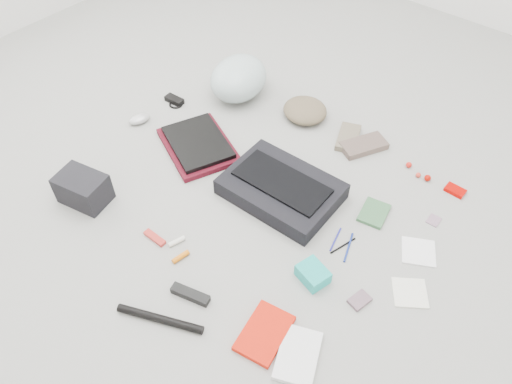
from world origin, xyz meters
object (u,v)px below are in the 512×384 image
Objects in this scene: camera_bag at (83,189)px; accordion_wallet at (313,274)px; book_red at (264,333)px; laptop at (198,142)px; bike_helmet at (239,78)px; messenger_bag at (281,189)px.

camera_bag reaches higher than accordion_wallet.
book_red is 0.29m from accordion_wallet.
bike_helmet reaches higher than laptop.
messenger_bag is at bearing 28.87° from camera_bag.
book_red is (0.96, 0.00, -0.05)m from camera_bag.
messenger_bag is at bearing 112.47° from book_red.
camera_bag is 1.00m from accordion_wallet.
bike_helmet is (-0.60, 0.42, 0.06)m from messenger_bag.
laptop is at bearing 137.05° from book_red.
messenger_bag is 0.73m from bike_helmet.
bike_helmet is 1.63× the size of book_red.
bike_helmet is 0.96m from camera_bag.
messenger_bag is 0.48m from laptop.
laptop is 0.85m from accordion_wallet.
camera_bag is (-0.14, -0.53, 0.03)m from laptop.
camera_bag is 0.97× the size of book_red.
messenger_bag is 0.82m from camera_bag.
book_red is at bearing -59.13° from messenger_bag.
book_red is (0.35, -0.54, -0.03)m from messenger_bag.
accordion_wallet is (0.96, 0.29, -0.04)m from camera_bag.
laptop is 0.45m from bike_helmet.
accordion_wallet is (-0.01, 0.29, 0.02)m from book_red.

